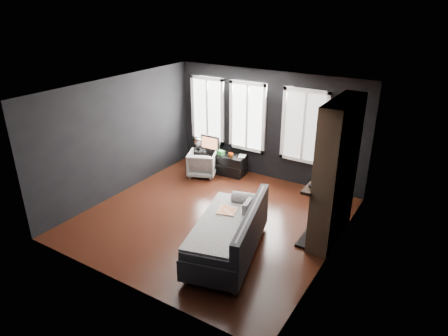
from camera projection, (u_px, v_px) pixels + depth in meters
The scene contains 18 objects.
floor at pixel (212, 218), 8.39m from camera, with size 5.00×5.00×0.00m, color black.
ceiling at pixel (211, 90), 7.31m from camera, with size 5.00×5.00×0.00m, color white.
wall_back at pixel (268, 126), 9.80m from camera, with size 5.00×0.02×2.70m, color black.
wall_left at pixel (120, 136), 9.06m from camera, with size 0.02×5.00×2.70m, color black.
wall_right at pixel (337, 188), 6.64m from camera, with size 0.02×5.00×2.70m, color black.
windows at pixel (252, 82), 9.57m from camera, with size 4.00×0.16×1.76m, color white, non-canonical shape.
fireplace at pixel (336, 173), 7.21m from camera, with size 0.70×1.62×2.70m, color #93724C, non-canonical shape.
sofa at pixel (228, 230), 7.04m from camera, with size 1.12×2.23×0.96m, color black, non-canonical shape.
stripe_pillow at pixel (248, 210), 7.28m from camera, with size 0.09×0.36×0.36m, color gray.
armchair at pixel (202, 162), 10.24m from camera, with size 0.69×0.64×0.71m, color white.
media_console at pixel (218, 162), 10.50m from camera, with size 1.51×0.47×0.52m, color black, non-canonical shape.
monitor at pixel (210, 143), 10.36m from camera, with size 0.57×0.12×0.51m, color black, non-canonical shape.
desk_fan at pixel (198, 144), 10.59m from camera, with size 0.22×0.22×0.30m, color #989898, non-canonical shape.
mug at pixel (231, 154), 10.12m from camera, with size 0.13×0.10×0.13m, color #D24D06.
book at pixel (239, 152), 10.13m from camera, with size 0.17×0.02×0.24m, color tan.
storage_box at pixel (220, 152), 10.27m from camera, with size 0.21×0.13×0.11m, color #2E7833.
mantel_vase at pixel (330, 163), 7.69m from camera, with size 0.19×0.20×0.19m, color #BF8A38.
mantel_clock at pixel (312, 186), 6.94m from camera, with size 0.11×0.11×0.04m, color black.
Camera 1 is at (4.04, -6.06, 4.30)m, focal length 32.00 mm.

